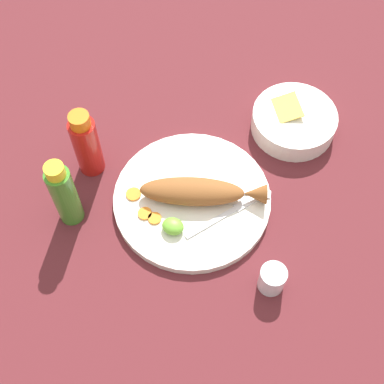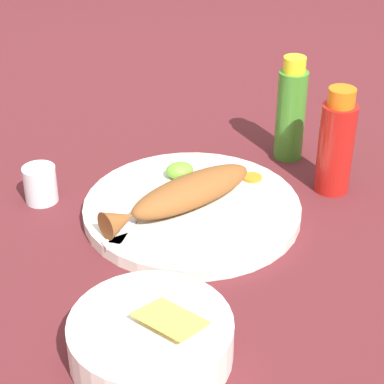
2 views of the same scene
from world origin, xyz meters
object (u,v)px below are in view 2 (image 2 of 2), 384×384
hot_sauce_bottle_red (336,144)px  guacamole_bowl (151,336)px  fried_fish (184,194)px  fork_near (157,228)px  salt_cup (41,186)px  main_plate (192,209)px  fork_far (136,213)px  hot_sauce_bottle_green (291,111)px

hot_sauce_bottle_red → guacamole_bowl: hot_sauce_bottle_red is taller
fried_fish → fork_near: size_ratio=1.36×
salt_cup → main_plate: bearing=-28.2°
fried_fish → fork_far: fried_fish is taller
hot_sauce_bottle_red → fried_fish: bearing=-178.6°
fork_far → guacamole_bowl: size_ratio=0.88×
fork_near → guacamole_bowl: size_ratio=1.02×
fried_fish → guacamole_bowl: size_ratio=1.39×
main_plate → hot_sauce_bottle_red: hot_sauce_bottle_red is taller
main_plate → fried_fish: size_ratio=1.26×
fork_near → fork_far: same height
fork_far → fried_fish: bearing=120.6°
fried_fish → hot_sauce_bottle_red: (0.24, 0.01, 0.04)m
hot_sauce_bottle_red → hot_sauce_bottle_green: size_ratio=0.96×
fork_near → hot_sauce_bottle_green: bearing=-161.0°
salt_cup → hot_sauce_bottle_red: bearing=-14.1°
main_plate → hot_sauce_bottle_red: (0.23, 0.00, 0.07)m
fork_near → hot_sauce_bottle_red: hot_sauce_bottle_red is taller
fork_far → salt_cup: 0.16m
main_plate → fork_near: size_ratio=1.71×
main_plate → fried_fish: fried_fish is taller
main_plate → fork_far: (-0.08, 0.00, 0.01)m
fork_far → main_plate: bearing=124.6°
fork_far → salt_cup: size_ratio=2.85×
hot_sauce_bottle_red → guacamole_bowl: (-0.36, -0.26, -0.05)m
fried_fish → salt_cup: (-0.19, 0.11, -0.02)m
hot_sauce_bottle_green → guacamole_bowl: 0.51m
main_plate → salt_cup: salt_cup is taller
hot_sauce_bottle_green → guacamole_bowl: (-0.34, -0.37, -0.05)m
fork_near → fork_far: (-0.02, 0.05, 0.00)m
fork_far → hot_sauce_bottle_green: hot_sauce_bottle_green is taller
fork_near → fork_far: 0.05m
salt_cup → guacamole_bowl: guacamole_bowl is taller
hot_sauce_bottle_green → guacamole_bowl: bearing=-132.3°
guacamole_bowl → fork_far: bearing=79.2°
main_plate → salt_cup: size_ratio=5.61×
fork_near → hot_sauce_bottle_red: (0.29, 0.05, 0.06)m
hot_sauce_bottle_green → fork_near: bearing=-148.9°
hot_sauce_bottle_red → guacamole_bowl: 0.44m
main_plate → hot_sauce_bottle_green: 0.25m
fork_far → guacamole_bowl: guacamole_bowl is taller
hot_sauce_bottle_red → fork_near: bearing=-170.7°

